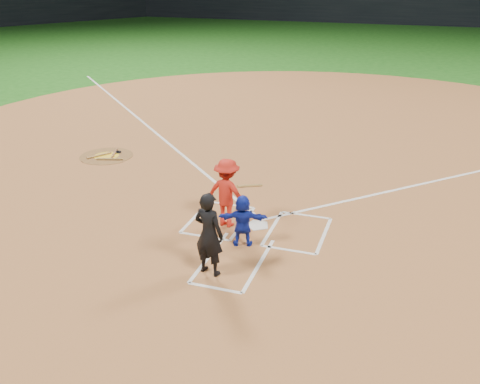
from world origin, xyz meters
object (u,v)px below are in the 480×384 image
(on_deck_circle, at_px, (106,156))
(umpire, at_px, (209,234))
(catcher, at_px, (243,221))
(home_plate, at_px, (257,225))
(batter_at_plate, at_px, (227,193))

(on_deck_circle, xyz_separation_m, umpire, (5.74, -5.49, 0.86))
(on_deck_circle, bearing_deg, catcher, -34.80)
(home_plate, height_order, batter_at_plate, batter_at_plate)
(home_plate, relative_size, umpire, 0.35)
(catcher, relative_size, umpire, 0.67)
(home_plate, bearing_deg, catcher, 87.51)
(batter_at_plate, bearing_deg, home_plate, 14.43)
(umpire, xyz_separation_m, batter_at_plate, (-0.38, 2.12, -0.05))
(on_deck_circle, height_order, batter_at_plate, batter_at_plate)
(umpire, bearing_deg, batter_at_plate, -66.98)
(umpire, bearing_deg, catcher, -88.55)
(on_deck_circle, xyz_separation_m, batter_at_plate, (5.36, -3.37, 0.82))
(catcher, height_order, batter_at_plate, batter_at_plate)
(home_plate, height_order, umpire, umpire)
(catcher, xyz_separation_m, umpire, (-0.26, -1.31, 0.28))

